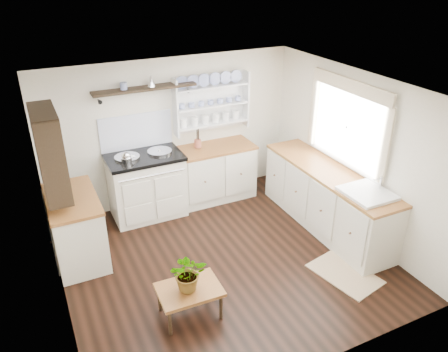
{
  "coord_description": "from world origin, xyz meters",
  "views": [
    {
      "loc": [
        -2.03,
        -4.22,
        3.6
      ],
      "look_at": [
        0.12,
        0.25,
        1.1
      ],
      "focal_mm": 35.0,
      "sensor_mm": 36.0,
      "label": 1
    }
  ],
  "objects": [
    {
      "name": "center_table",
      "position": [
        -0.78,
        -0.73,
        0.33
      ],
      "size": [
        0.7,
        0.51,
        0.37
      ],
      "rotation": [
        0.0,
        0.0,
        -0.03
      ],
      "color": "brown",
      "rests_on": "floor"
    },
    {
      "name": "floor",
      "position": [
        0.0,
        0.0,
        0.0
      ],
      "size": [
        4.0,
        3.8,
        0.01
      ],
      "primitive_type": "cube",
      "color": "black",
      "rests_on": "ground"
    },
    {
      "name": "wall_right",
      "position": [
        2.0,
        0.0,
        1.15
      ],
      "size": [
        0.02,
        3.8,
        2.3
      ],
      "primitive_type": "cube",
      "color": "beige",
      "rests_on": "ground"
    },
    {
      "name": "left_shelving",
      "position": [
        -1.84,
        0.9,
        1.55
      ],
      "size": [
        0.28,
        0.8,
        1.05
      ],
      "primitive_type": "cube",
      "color": "black",
      "rests_on": "wall_left"
    },
    {
      "name": "kettle",
      "position": [
        -0.84,
        1.45,
        1.03
      ],
      "size": [
        0.17,
        0.17,
        0.21
      ],
      "primitive_type": null,
      "color": "silver",
      "rests_on": "aga_cooker"
    },
    {
      "name": "aga_cooker",
      "position": [
        -0.56,
        1.57,
        0.5
      ],
      "size": [
        1.11,
        0.77,
        1.02
      ],
      "color": "silver",
      "rests_on": "floor"
    },
    {
      "name": "high_shelf",
      "position": [
        -0.4,
        1.78,
        1.91
      ],
      "size": [
        1.5,
        0.29,
        0.16
      ],
      "color": "black",
      "rests_on": "wall_back"
    },
    {
      "name": "floor_rug",
      "position": [
        1.24,
        -0.94,
        0.01
      ],
      "size": [
        0.72,
        0.95,
        0.02
      ],
      "primitive_type": "cube",
      "rotation": [
        0.0,
        0.0,
        0.21
      ],
      "color": "#907354",
      "rests_on": "floor"
    },
    {
      "name": "belfast_sink",
      "position": [
        1.7,
        -0.65,
        0.8
      ],
      "size": [
        0.55,
        0.6,
        0.45
      ],
      "color": "white",
      "rests_on": "right_cabinets"
    },
    {
      "name": "left_cabinets",
      "position": [
        -1.7,
        0.9,
        0.46
      ],
      "size": [
        0.62,
        1.13,
        0.9
      ],
      "color": "beige",
      "rests_on": "floor"
    },
    {
      "name": "wall_back",
      "position": [
        0.0,
        1.9,
        1.15
      ],
      "size": [
        4.0,
        0.02,
        2.3
      ],
      "primitive_type": "cube",
      "color": "beige",
      "rests_on": "ground"
    },
    {
      "name": "plate_rack",
      "position": [
        0.65,
        1.86,
        1.56
      ],
      "size": [
        1.2,
        0.22,
        0.9
      ],
      "color": "white",
      "rests_on": "wall_back"
    },
    {
      "name": "wall_left",
      "position": [
        -2.0,
        0.0,
        1.15
      ],
      "size": [
        0.02,
        3.8,
        2.3
      ],
      "primitive_type": "cube",
      "color": "beige",
      "rests_on": "ground"
    },
    {
      "name": "right_cabinets",
      "position": [
        1.7,
        0.1,
        0.46
      ],
      "size": [
        0.62,
        2.43,
        0.9
      ],
      "color": "beige",
      "rests_on": "floor"
    },
    {
      "name": "ceiling",
      "position": [
        0.0,
        0.0,
        2.3
      ],
      "size": [
        4.0,
        3.8,
        0.01
      ],
      "primitive_type": "cube",
      "color": "white",
      "rests_on": "wall_back"
    },
    {
      "name": "utensil_crock",
      "position": [
        0.35,
        1.68,
        0.97
      ],
      "size": [
        0.11,
        0.11,
        0.13
      ],
      "primitive_type": "cylinder",
      "color": "#A4533C",
      "rests_on": "back_cabinets"
    },
    {
      "name": "window",
      "position": [
        1.95,
        0.15,
        1.56
      ],
      "size": [
        0.08,
        1.55,
        1.22
      ],
      "color": "white",
      "rests_on": "wall_right"
    },
    {
      "name": "back_cabinets",
      "position": [
        0.6,
        1.6,
        0.46
      ],
      "size": [
        1.27,
        0.63,
        0.9
      ],
      "color": "beige",
      "rests_on": "floor"
    },
    {
      "name": "potted_plant",
      "position": [
        -0.78,
        -0.73,
        0.59
      ],
      "size": [
        0.47,
        0.43,
        0.43
      ],
      "primitive_type": "imported",
      "rotation": [
        0.0,
        0.0,
        -0.28
      ],
      "color": "#3F7233",
      "rests_on": "center_table"
    }
  ]
}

